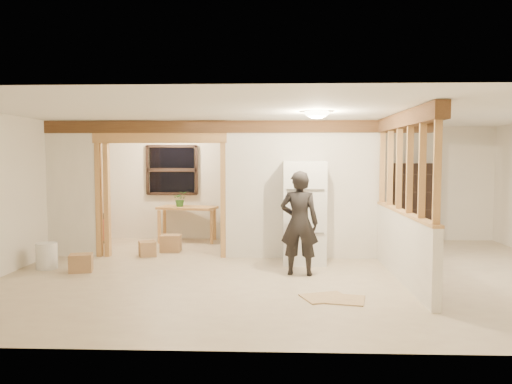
{
  "coord_description": "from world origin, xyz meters",
  "views": [
    {
      "loc": [
        -0.31,
        -7.83,
        1.83
      ],
      "look_at": [
        -0.62,
        0.4,
        1.26
      ],
      "focal_mm": 35.0,
      "sensor_mm": 36.0,
      "label": 1
    }
  ],
  "objects_px": {
    "woman": "(299,223)",
    "work_table": "(188,224)",
    "bookshelf": "(414,203)",
    "refrigerator": "(304,212)",
    "shop_vac": "(94,228)"
  },
  "relations": [
    {
      "from": "woman",
      "to": "work_table",
      "type": "xyz_separation_m",
      "value": [
        -2.28,
        2.97,
        -0.43
      ]
    },
    {
      "from": "woman",
      "to": "bookshelf",
      "type": "height_order",
      "value": "bookshelf"
    },
    {
      "from": "woman",
      "to": "bookshelf",
      "type": "bearing_deg",
      "value": -120.95
    },
    {
      "from": "work_table",
      "to": "woman",
      "type": "bearing_deg",
      "value": -40.58
    },
    {
      "from": "work_table",
      "to": "bookshelf",
      "type": "height_order",
      "value": "bookshelf"
    },
    {
      "from": "refrigerator",
      "to": "bookshelf",
      "type": "distance_m",
      "value": 3.37
    },
    {
      "from": "refrigerator",
      "to": "shop_vac",
      "type": "distance_m",
      "value": 4.72
    },
    {
      "from": "shop_vac",
      "to": "work_table",
      "type": "bearing_deg",
      "value": 9.01
    },
    {
      "from": "woman",
      "to": "shop_vac",
      "type": "bearing_deg",
      "value": -23.5
    },
    {
      "from": "bookshelf",
      "to": "shop_vac",
      "type": "bearing_deg",
      "value": -175.76
    },
    {
      "from": "woman",
      "to": "shop_vac",
      "type": "relative_size",
      "value": 2.51
    },
    {
      "from": "refrigerator",
      "to": "work_table",
      "type": "bearing_deg",
      "value": 139.49
    },
    {
      "from": "woman",
      "to": "shop_vac",
      "type": "distance_m",
      "value": 5.02
    },
    {
      "from": "refrigerator",
      "to": "work_table",
      "type": "distance_m",
      "value": 3.2
    },
    {
      "from": "shop_vac",
      "to": "bookshelf",
      "type": "xyz_separation_m",
      "value": [
        6.86,
        0.51,
        0.53
      ]
    }
  ]
}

